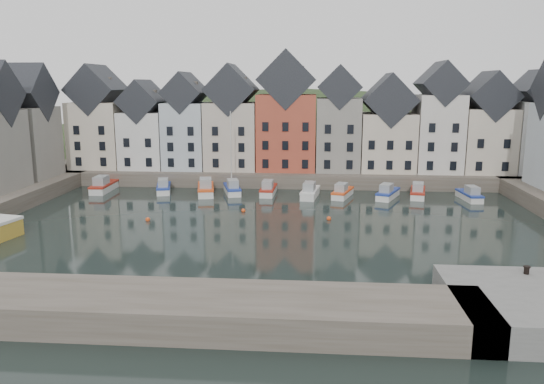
# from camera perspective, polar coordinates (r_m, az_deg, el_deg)

# --- Properties ---
(ground) EXTENTS (260.00, 260.00, 0.00)m
(ground) POSITION_cam_1_polar(r_m,az_deg,el_deg) (54.71, -0.04, -4.21)
(ground) COLOR black
(ground) RESTS_ON ground
(far_quay) EXTENTS (90.00, 16.00, 2.00)m
(far_quay) POSITION_cam_1_polar(r_m,az_deg,el_deg) (83.74, 1.60, 2.03)
(far_quay) COLOR #4D463B
(far_quay) RESTS_ON ground
(near_wall) EXTENTS (50.00, 6.00, 2.00)m
(near_wall) POSITION_cam_1_polar(r_m,az_deg,el_deg) (36.37, -19.23, -11.55)
(near_wall) COLOR #4D463B
(near_wall) RESTS_ON ground
(hillside) EXTENTS (153.60, 70.40, 64.00)m
(hillside) POSITION_cam_1_polar(r_m,az_deg,el_deg) (113.42, 2.23, -5.26)
(hillside) COLOR #1F3018
(hillside) RESTS_ON ground
(far_terrace) EXTENTS (72.37, 8.16, 17.78)m
(far_terrace) POSITION_cam_1_polar(r_m,az_deg,el_deg) (80.71, 3.85, 7.29)
(far_terrace) COLOR beige
(far_terrace) RESTS_ON far_quay
(left_terrace) EXTENTS (7.65, 17.00, 15.69)m
(left_terrace) POSITION_cam_1_polar(r_m,az_deg,el_deg) (77.49, -26.89, 5.89)
(left_terrace) COLOR gray
(left_terrace) RESTS_ON left_quay
(mooring_buoys) EXTENTS (20.50, 5.50, 0.50)m
(mooring_buoys) POSITION_cam_1_polar(r_m,az_deg,el_deg) (60.22, -3.43, -2.61)
(mooring_buoys) COLOR #E14B1A
(mooring_buoys) RESTS_ON ground
(boat_a) EXTENTS (2.25, 6.67, 2.54)m
(boat_a) POSITION_cam_1_polar(r_m,az_deg,el_deg) (78.08, -17.67, 0.60)
(boat_a) COLOR silver
(boat_a) RESTS_ON ground
(boat_b) EXTENTS (3.17, 6.08, 2.23)m
(boat_b) POSITION_cam_1_polar(r_m,az_deg,el_deg) (75.34, -11.58, 0.46)
(boat_b) COLOR silver
(boat_b) RESTS_ON ground
(boat_c) EXTENTS (3.43, 7.08, 2.61)m
(boat_c) POSITION_cam_1_polar(r_m,az_deg,el_deg) (72.97, -7.14, 0.34)
(boat_c) COLOR silver
(boat_c) RESTS_ON ground
(boat_d) EXTENTS (3.39, 6.26, 11.44)m
(boat_d) POSITION_cam_1_polar(r_m,az_deg,el_deg) (73.12, -4.30, 0.40)
(boat_d) COLOR silver
(boat_d) RESTS_ON ground
(boat_e) EXTENTS (2.04, 5.99, 2.28)m
(boat_e) POSITION_cam_1_polar(r_m,az_deg,el_deg) (72.38, -0.40, 0.26)
(boat_e) COLOR silver
(boat_e) RESTS_ON ground
(boat_f) EXTENTS (2.74, 6.40, 2.38)m
(boat_f) POSITION_cam_1_polar(r_m,az_deg,el_deg) (70.78, 4.11, -0.00)
(boat_f) COLOR silver
(boat_f) RESTS_ON ground
(boat_g) EXTENTS (3.36, 5.95, 2.18)m
(boat_g) POSITION_cam_1_polar(r_m,az_deg,el_deg) (71.27, 7.58, -0.04)
(boat_g) COLOR silver
(boat_g) RESTS_ON ground
(boat_h) EXTENTS (3.94, 6.13, 2.26)m
(boat_h) POSITION_cam_1_polar(r_m,az_deg,el_deg) (71.59, 12.33, -0.14)
(boat_h) COLOR silver
(boat_h) RESTS_ON ground
(boat_i) EXTENTS (3.00, 6.21, 2.29)m
(boat_i) POSITION_cam_1_polar(r_m,az_deg,el_deg) (73.26, 15.40, -0.02)
(boat_i) COLOR silver
(boat_i) RESTS_ON ground
(boat_j) EXTENTS (2.32, 5.77, 2.16)m
(boat_j) POSITION_cam_1_polar(r_m,az_deg,el_deg) (73.56, 20.50, -0.33)
(boat_j) COLOR silver
(boat_j) RESTS_ON ground
(mooring_bollard) EXTENTS (0.48, 0.48, 0.56)m
(mooring_bollard) POSITION_cam_1_polar(r_m,az_deg,el_deg) (40.88, 25.71, -7.53)
(mooring_bollard) COLOR black
(mooring_bollard) RESTS_ON near_quay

